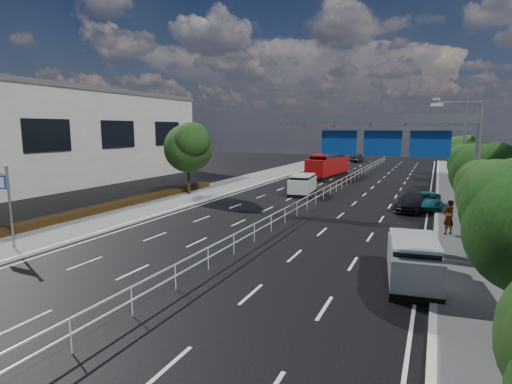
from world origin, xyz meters
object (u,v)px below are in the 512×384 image
at_px(parked_car_dark, 411,202).
at_px(pedestrian_a, 449,217).
at_px(near_car_dark, 357,158).
at_px(parked_car_teal, 427,200).
at_px(toilet_sign, 3,192).
at_px(near_car_silver, 316,174).
at_px(overhead_gantry, 397,138).
at_px(red_bus, 328,165).
at_px(white_minivan, 303,185).
at_px(silver_minivan, 413,261).
at_px(pedestrian_b, 487,196).

relative_size(parked_car_dark, pedestrian_a, 2.25).
distance_m(near_car_dark, parked_car_teal, 44.21).
relative_size(toilet_sign, parked_car_dark, 0.97).
bearing_deg(parked_car_teal, near_car_silver, 129.66).
distance_m(near_car_silver, near_car_dark, 28.09).
distance_m(overhead_gantry, parked_car_dark, 10.24).
distance_m(toilet_sign, red_bus, 37.97).
xyz_separation_m(red_bus, parked_car_teal, (12.14, -16.96, -0.93)).
bearing_deg(overhead_gantry, white_minivan, 126.32).
bearing_deg(white_minivan, red_bus, 90.06).
height_order(silver_minivan, parked_car_teal, silver_minivan).
distance_m(white_minivan, silver_minivan, 21.70).
xyz_separation_m(red_bus, pedestrian_a, (13.44, -25.35, -0.42)).
xyz_separation_m(red_bus, near_car_dark, (-1.02, 25.25, -0.79)).
bearing_deg(pedestrian_a, red_bus, -106.76).
xyz_separation_m(white_minivan, red_bus, (-1.35, 14.66, 0.63)).
bearing_deg(pedestrian_b, toilet_sign, 67.00).
distance_m(red_bus, pedestrian_b, 22.76).
distance_m(overhead_gantry, silver_minivan, 8.03).
bearing_deg(near_car_silver, overhead_gantry, 113.93).
xyz_separation_m(white_minivan, near_car_dark, (-2.37, 39.91, -0.16)).
height_order(toilet_sign, near_car_dark, toilet_sign).
height_order(overhead_gantry, white_minivan, overhead_gantry).
distance_m(white_minivan, near_car_silver, 12.00).
bearing_deg(near_car_dark, pedestrian_b, 116.37).
relative_size(silver_minivan, parked_car_teal, 1.02).
height_order(near_car_silver, silver_minivan, silver_minivan).
bearing_deg(overhead_gantry, toilet_sign, -150.40).
distance_m(pedestrian_a, pedestrian_b, 9.75).
relative_size(toilet_sign, near_car_dark, 0.94).
distance_m(toilet_sign, white_minivan, 24.23).
distance_m(near_car_silver, parked_car_dark, 19.42).
xyz_separation_m(toilet_sign, silver_minivan, (19.12, 3.72, -2.06)).
height_order(red_bus, pedestrian_b, red_bus).
bearing_deg(overhead_gantry, near_car_dark, 102.47).
bearing_deg(white_minivan, parked_car_teal, -17.24).
height_order(red_bus, parked_car_dark, red_bus).
distance_m(parked_car_dark, pedestrian_b, 5.63).
relative_size(near_car_dark, parked_car_dark, 1.04).
height_order(parked_car_teal, pedestrian_a, pedestrian_a).
xyz_separation_m(white_minivan, silver_minivan, (10.66, -18.90, -0.04)).
height_order(overhead_gantry, parked_car_teal, overhead_gantry).
distance_m(overhead_gantry, near_car_dark, 53.95).
distance_m(overhead_gantry, white_minivan, 16.28).
bearing_deg(pedestrian_a, near_car_silver, -102.50).
relative_size(white_minivan, red_bus, 0.44).
height_order(red_bus, pedestrian_a, red_bus).
xyz_separation_m(parked_car_teal, parked_car_dark, (-1.08, -1.31, 0.03)).
height_order(white_minivan, parked_car_teal, white_minivan).
height_order(toilet_sign, white_minivan, toilet_sign).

